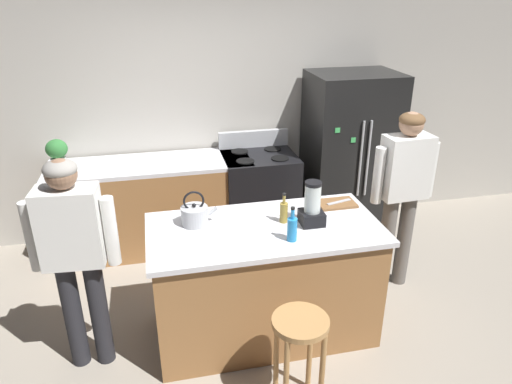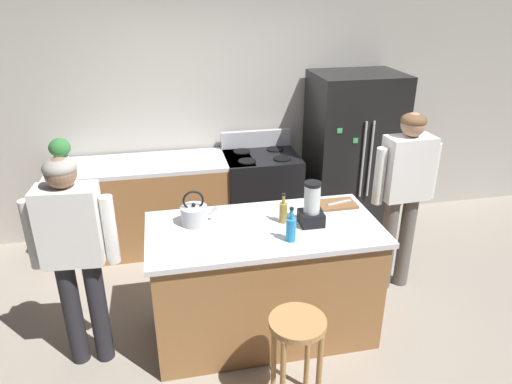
{
  "view_description": "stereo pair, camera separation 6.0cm",
  "coord_description": "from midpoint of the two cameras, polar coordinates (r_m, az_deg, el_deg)",
  "views": [
    {
      "loc": [
        -0.73,
        -2.96,
        2.6
      ],
      "look_at": [
        0.0,
        0.3,
        1.1
      ],
      "focal_mm": 33.01,
      "sensor_mm": 36.0,
      "label": 1
    },
    {
      "loc": [
        -0.67,
        -2.97,
        2.6
      ],
      "look_at": [
        0.0,
        0.3,
        1.1
      ],
      "focal_mm": 33.01,
      "sensor_mm": 36.0,
      "label": 2
    }
  ],
  "objects": [
    {
      "name": "stove_range",
      "position": [
        5.06,
        0.05,
        -0.48
      ],
      "size": [
        0.76,
        0.65,
        1.13
      ],
      "color": "black",
      "rests_on": "ground_plane"
    },
    {
      "name": "back_wall",
      "position": [
        5.12,
        -4.46,
        9.99
      ],
      "size": [
        8.0,
        0.1,
        2.7
      ],
      "primitive_type": "cube",
      "color": "#BCB7AD",
      "rests_on": "ground_plane"
    },
    {
      "name": "bar_stool",
      "position": [
        3.1,
        4.74,
        -17.44
      ],
      "size": [
        0.36,
        0.36,
        0.7
      ],
      "color": "#B7844C",
      "rests_on": "ground_plane"
    },
    {
      "name": "bottle_soda",
      "position": [
        3.26,
        3.88,
        -4.42
      ],
      "size": [
        0.07,
        0.07,
        0.26
      ],
      "color": "#268CD8",
      "rests_on": "kitchen_island"
    },
    {
      "name": "tea_kettle",
      "position": [
        3.5,
        -7.92,
        -2.74
      ],
      "size": [
        0.28,
        0.2,
        0.27
      ],
      "color": "#B7BABF",
      "rests_on": "kitchen_island"
    },
    {
      "name": "chef_knife",
      "position": [
        3.85,
        9.59,
        -1.19
      ],
      "size": [
        0.22,
        0.08,
        0.01
      ],
      "primitive_type": "cube",
      "rotation": [
        0.0,
        0.0,
        0.26
      ],
      "color": "#B7BABF",
      "rests_on": "cutting_board"
    },
    {
      "name": "kitchen_island",
      "position": [
        3.71,
        0.56,
        -10.68
      ],
      "size": [
        1.72,
        0.85,
        0.95
      ],
      "color": "#9E6B3D",
      "rests_on": "ground_plane"
    },
    {
      "name": "blender_appliance",
      "position": [
        3.47,
        6.33,
        -1.75
      ],
      "size": [
        0.17,
        0.17,
        0.34
      ],
      "color": "black",
      "rests_on": "kitchen_island"
    },
    {
      "name": "person_by_sink_right",
      "position": [
        4.22,
        17.0,
        0.75
      ],
      "size": [
        0.59,
        0.24,
        1.64
      ],
      "color": "#66605B",
      "rests_on": "ground_plane"
    },
    {
      "name": "back_counter_run",
      "position": [
        4.99,
        -12.56,
        -1.63
      ],
      "size": [
        2.0,
        0.64,
        0.95
      ],
      "color": "#9E6B3D",
      "rests_on": "ground_plane"
    },
    {
      "name": "person_by_island_left",
      "position": [
        3.4,
        -21.63,
        -6.33
      ],
      "size": [
        0.6,
        0.25,
        1.6
      ],
      "color": "#26262B",
      "rests_on": "ground_plane"
    },
    {
      "name": "potted_plant",
      "position": [
        4.84,
        -23.28,
        4.42
      ],
      "size": [
        0.2,
        0.2,
        0.3
      ],
      "color": "silver",
      "rests_on": "back_counter_run"
    },
    {
      "name": "cutting_board",
      "position": [
        3.85,
        9.3,
        -1.39
      ],
      "size": [
        0.3,
        0.2,
        0.02
      ],
      "primitive_type": "cube",
      "color": "brown",
      "rests_on": "kitchen_island"
    },
    {
      "name": "refrigerator",
      "position": [
        5.19,
        10.88,
        4.39
      ],
      "size": [
        0.9,
        0.73,
        1.76
      ],
      "color": "black",
      "rests_on": "ground_plane"
    },
    {
      "name": "bottle_vinegar",
      "position": [
        3.5,
        2.9,
        -2.39
      ],
      "size": [
        0.06,
        0.06,
        0.24
      ],
      "color": "olive",
      "rests_on": "kitchen_island"
    },
    {
      "name": "ground_plane",
      "position": [
        4.01,
        0.54,
        -16.29
      ],
      "size": [
        14.0,
        14.0,
        0.0
      ],
      "primitive_type": "plane",
      "color": "#9E9384"
    }
  ]
}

